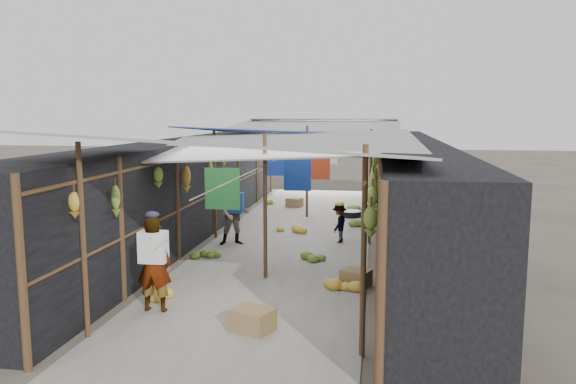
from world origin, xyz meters
The scene contains 14 objects.
ground centered at (0.00, 0.00, 0.00)m, with size 80.00×80.00×0.00m, color #6B6356.
aisle_slab centered at (0.00, 6.50, 0.01)m, with size 3.60×16.00×0.02m, color #9E998E.
stall_left centered at (-2.70, 6.50, 1.15)m, with size 1.40×15.00×2.30m, color black.
stall_right centered at (2.70, 6.50, 1.15)m, with size 1.40×15.00×2.30m, color black.
crate_near centered at (0.30, 0.56, 0.16)m, with size 0.53×0.43×0.32m, color #997B4E.
crate_mid centered at (1.62, 2.85, 0.14)m, with size 0.46×0.37×0.28m, color #997B4E.
crate_back centered at (-0.60, 10.63, 0.15)m, with size 0.46×0.38×0.30m, color #997B4E.
black_basin centered at (1.22, 9.24, 0.09)m, with size 0.62×0.62×0.19m, color black.
vendor_elderly centered at (-1.30, 1.09, 0.73)m, with size 0.53×0.35×1.47m, color white.
shopper_blue centered at (-1.19, 5.43, 0.71)m, with size 0.69×0.54×1.42m, color navy.
vendor_seated centered at (1.12, 5.99, 0.45)m, with size 0.58×0.33×0.90m, color #44403B.
market_canopy centered at (0.03, 6.83, 2.40)m, with size 5.62×15.20×2.77m.
hanging_bananas centered at (-0.10, 6.66, 1.69)m, with size 3.95×13.68×0.81m.
floor_bananas centered at (0.22, 5.90, 0.15)m, with size 3.74×9.84×0.35m.
Camera 1 is at (1.93, -6.58, 2.97)m, focal length 35.00 mm.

